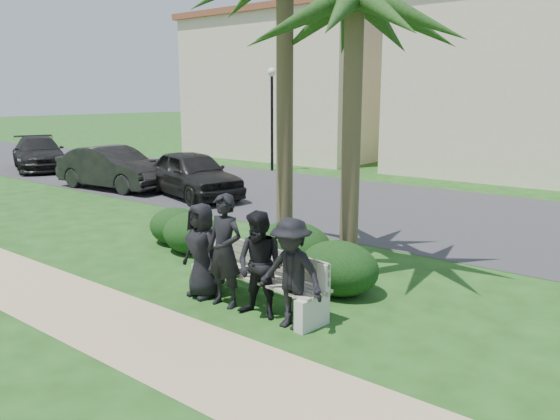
# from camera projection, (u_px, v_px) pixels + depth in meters

# --- Properties ---
(ground) EXTENTS (160.00, 160.00, 0.00)m
(ground) POSITION_uv_depth(u_px,v_px,m) (233.00, 296.00, 8.74)
(ground) COLOR #1C4413
(ground) RESTS_ON ground
(footpath) EXTENTS (30.00, 1.60, 0.01)m
(footpath) POSITION_uv_depth(u_px,v_px,m) (141.00, 334.00, 7.36)
(footpath) COLOR tan
(footpath) RESTS_ON ground
(asphalt_street) EXTENTS (160.00, 8.00, 0.01)m
(asphalt_street) POSITION_uv_depth(u_px,v_px,m) (435.00, 214.00, 14.87)
(asphalt_street) COLOR #2D2D30
(asphalt_street) RESTS_ON ground
(stucco_bldg_left) EXTENTS (10.40, 8.40, 7.30)m
(stucco_bldg_left) POSITION_uv_depth(u_px,v_px,m) (300.00, 86.00, 29.09)
(stucco_bldg_left) COLOR beige
(stucco_bldg_left) RESTS_ON ground
(stucco_bldg_right) EXTENTS (8.40, 8.40, 7.30)m
(stucco_bldg_right) POSITION_uv_depth(u_px,v_px,m) (515.00, 83.00, 22.39)
(stucco_bldg_right) COLOR beige
(stucco_bldg_right) RESTS_ON ground
(street_lamp) EXTENTS (0.36, 0.36, 4.29)m
(street_lamp) POSITION_uv_depth(u_px,v_px,m) (272.00, 101.00, 22.81)
(street_lamp) COLOR black
(street_lamp) RESTS_ON ground
(park_bench) EXTENTS (2.53, 0.83, 0.86)m
(park_bench) POSITION_uv_depth(u_px,v_px,m) (257.00, 281.00, 8.32)
(park_bench) COLOR #ADA291
(park_bench) RESTS_ON ground
(man_a) EXTENTS (0.80, 0.58, 1.52)m
(man_a) POSITION_uv_depth(u_px,v_px,m) (202.00, 250.00, 8.61)
(man_a) COLOR black
(man_a) RESTS_ON ground
(man_b) EXTENTS (0.66, 0.46, 1.74)m
(man_b) POSITION_uv_depth(u_px,v_px,m) (225.00, 251.00, 8.21)
(man_b) COLOR black
(man_b) RESTS_ON ground
(man_c) EXTENTS (0.83, 0.69, 1.57)m
(man_c) POSITION_uv_depth(u_px,v_px,m) (260.00, 265.00, 7.79)
(man_c) COLOR black
(man_c) RESTS_ON ground
(man_d) EXTENTS (1.03, 0.63, 1.56)m
(man_d) POSITION_uv_depth(u_px,v_px,m) (291.00, 274.00, 7.43)
(man_d) COLOR black
(man_d) RESTS_ON ground
(hedge_a) EXTENTS (1.24, 1.03, 0.81)m
(hedge_a) POSITION_uv_depth(u_px,v_px,m) (176.00, 225.00, 11.84)
(hedge_a) COLOR black
(hedge_a) RESTS_ON ground
(hedge_b) EXTENTS (1.30, 1.07, 0.85)m
(hedge_b) POSITION_uv_depth(u_px,v_px,m) (192.00, 232.00, 11.15)
(hedge_b) COLOR black
(hedge_b) RESTS_ON ground
(hedge_c) EXTENTS (1.03, 0.85, 0.67)m
(hedge_c) POSITION_uv_depth(u_px,v_px,m) (276.00, 253.00, 9.97)
(hedge_c) COLOR black
(hedge_c) RESTS_ON ground
(hedge_d) EXTENTS (1.53, 1.27, 1.00)m
(hedge_d) POSITION_uv_depth(u_px,v_px,m) (292.00, 247.00, 9.74)
(hedge_d) COLOR black
(hedge_d) RESTS_ON ground
(hedge_e) EXTENTS (1.36, 1.12, 0.89)m
(hedge_e) POSITION_uv_depth(u_px,v_px,m) (338.00, 267.00, 8.84)
(hedge_e) COLOR black
(hedge_e) RESTS_ON ground
(palm_right) EXTENTS (3.00, 3.00, 5.61)m
(palm_right) POSITION_uv_depth(u_px,v_px,m) (355.00, 1.00, 8.75)
(palm_right) COLOR brown
(palm_right) RESTS_ON ground
(car_a) EXTENTS (4.60, 2.82, 1.46)m
(car_a) POSITION_uv_depth(u_px,v_px,m) (192.00, 174.00, 17.19)
(car_a) COLOR black
(car_a) RESTS_ON ground
(car_b) EXTENTS (4.50, 1.91, 1.44)m
(car_b) POSITION_uv_depth(u_px,v_px,m) (114.00, 168.00, 18.70)
(car_b) COLOR black
(car_b) RESTS_ON ground
(car_c) EXTENTS (5.18, 3.68, 1.39)m
(car_c) POSITION_uv_depth(u_px,v_px,m) (39.00, 153.00, 23.66)
(car_c) COLOR black
(car_c) RESTS_ON ground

